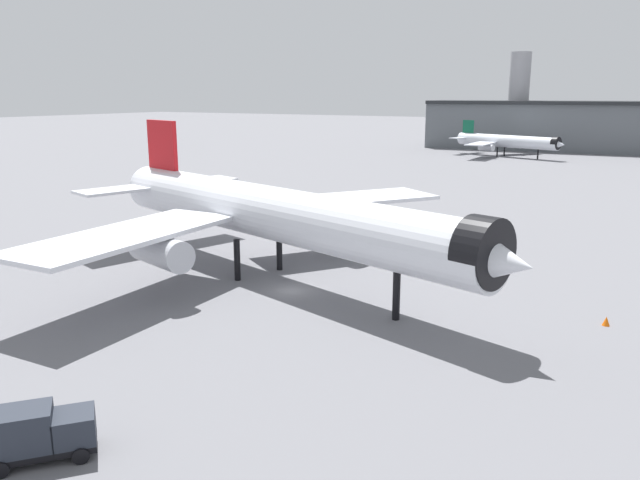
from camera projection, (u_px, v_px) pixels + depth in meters
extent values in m
plane|color=slate|center=(292.00, 291.00, 62.25)|extent=(900.00, 900.00, 0.00)
cylinder|color=silver|center=(273.00, 213.00, 64.24)|extent=(50.82, 19.71, 5.47)
cone|color=silver|center=(496.00, 260.00, 46.18)|extent=(7.28, 6.84, 5.36)
cone|color=silver|center=(149.00, 187.00, 82.29)|extent=(8.29, 6.99, 5.20)
cylinder|color=black|center=(483.00, 252.00, 46.85)|extent=(3.92, 5.99, 5.52)
cube|color=silver|center=(343.00, 199.00, 76.80)|extent=(19.83, 23.72, 0.44)
cylinder|color=#B7BAC1|center=(334.00, 218.00, 74.48)|extent=(7.75, 4.91, 3.01)
cube|color=silver|center=(126.00, 235.00, 57.56)|extent=(8.88, 23.34, 0.44)
cylinder|color=#B7BAC1|center=(161.00, 251.00, 58.97)|extent=(7.75, 4.91, 3.01)
cube|color=red|center=(163.00, 156.00, 78.40)|extent=(6.07, 2.26, 8.75)
cube|color=silver|center=(200.00, 181.00, 84.03)|extent=(7.04, 10.17, 0.33)
cube|color=silver|center=(116.00, 190.00, 75.97)|extent=(7.04, 10.17, 0.33)
cylinder|color=black|center=(396.00, 295.00, 53.81)|extent=(0.66, 0.66, 4.38)
cylinder|color=black|center=(279.00, 251.00, 69.10)|extent=(0.66, 0.66, 4.38)
cylinder|color=black|center=(237.00, 260.00, 65.23)|extent=(0.66, 0.66, 4.38)
cylinder|color=silver|center=(506.00, 141.00, 192.09)|extent=(33.36, 14.54, 3.69)
cone|color=silver|center=(558.00, 144.00, 179.62)|extent=(5.02, 4.74, 3.62)
cone|color=silver|center=(461.00, 138.00, 204.55)|extent=(5.68, 4.88, 3.51)
cylinder|color=black|center=(556.00, 143.00, 180.10)|extent=(2.78, 4.07, 3.73)
cube|color=silver|center=(516.00, 141.00, 200.20)|extent=(13.55, 15.50, 0.30)
cylinder|color=#B7BAC1|center=(515.00, 145.00, 198.71)|extent=(5.16, 3.47, 2.03)
cube|color=silver|center=(481.00, 144.00, 188.04)|extent=(5.70, 15.39, 0.30)
cylinder|color=#B7BAC1|center=(486.00, 148.00, 188.89)|extent=(5.16, 3.47, 2.03)
cube|color=#0F5138|center=(468.00, 129.00, 201.88)|extent=(3.98, 1.68, 5.91)
cube|color=silver|center=(473.00, 137.00, 205.53)|extent=(4.88, 6.78, 0.22)
cube|color=silver|center=(458.00, 138.00, 200.42)|extent=(4.88, 6.78, 0.22)
cylinder|color=black|center=(538.00, 155.00, 184.87)|extent=(0.44, 0.44, 2.95)
cylinder|color=black|center=(504.00, 151.00, 195.34)|extent=(0.44, 0.44, 2.95)
cylinder|color=black|center=(497.00, 152.00, 192.85)|extent=(0.44, 0.44, 2.95)
cylinder|color=#939399|center=(518.00, 101.00, 217.41)|extent=(6.93, 6.93, 32.89)
cube|color=black|center=(42.00, 448.00, 33.46)|extent=(5.33, 5.67, 0.35)
cube|color=#232833|center=(74.00, 426.00, 33.77)|extent=(3.18, 3.17, 1.60)
cube|color=#1E2D38|center=(93.00, 418.00, 34.02)|extent=(1.52, 1.32, 0.80)
cube|color=#232833|center=(20.00, 430.00, 32.84)|extent=(3.89, 4.00, 2.20)
cylinder|color=black|center=(82.00, 434.00, 35.18)|extent=(0.80, 0.87, 0.90)
cylinder|color=black|center=(81.00, 456.00, 33.06)|extent=(0.80, 0.87, 0.90)
cylinder|color=black|center=(6.00, 447.00, 33.93)|extent=(0.80, 0.87, 0.90)
cylinder|color=black|center=(0.00, 470.00, 31.82)|extent=(0.80, 0.87, 0.90)
cube|color=black|center=(265.00, 215.00, 98.45)|extent=(3.57, 2.95, 0.30)
cube|color=#194799|center=(267.00, 211.00, 97.47)|extent=(1.90, 2.02, 1.20)
cube|color=#1E2D38|center=(269.00, 210.00, 96.94)|extent=(0.72, 1.21, 0.60)
cube|color=#194799|center=(263.00, 210.00, 98.79)|extent=(2.46, 2.33, 0.90)
cylinder|color=black|center=(272.00, 216.00, 97.95)|extent=(0.75, 0.58, 0.70)
cylinder|color=black|center=(263.00, 217.00, 97.14)|extent=(0.75, 0.58, 0.70)
cylinder|color=black|center=(266.00, 214.00, 99.82)|extent=(0.75, 0.58, 0.70)
cylinder|color=black|center=(257.00, 215.00, 99.01)|extent=(0.75, 0.58, 0.70)
cone|color=#F2600C|center=(606.00, 321.00, 52.78)|extent=(0.63, 0.63, 0.79)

